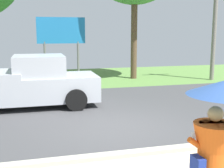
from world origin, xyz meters
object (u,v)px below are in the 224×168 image
at_px(monk_pedestrian, 217,142).
at_px(pickup_truck, 26,83).
at_px(utility_pole, 215,24).
at_px(roadside_billboard, 61,35).

height_order(monk_pedestrian, pickup_truck, monk_pedestrian).
height_order(monk_pedestrian, utility_pole, utility_pole).
relative_size(monk_pedestrian, utility_pole, 0.35).
height_order(utility_pole, roadside_billboard, utility_pole).
height_order(pickup_truck, roadside_billboard, roadside_billboard).
relative_size(monk_pedestrian, roadside_billboard, 0.61).
xyz_separation_m(monk_pedestrian, utility_pole, (7.40, 11.47, 2.01)).
relative_size(pickup_truck, utility_pole, 0.86).
xyz_separation_m(monk_pedestrian, roadside_billboard, (-0.98, 12.99, 1.38)).
bearing_deg(pickup_truck, utility_pole, 20.10).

